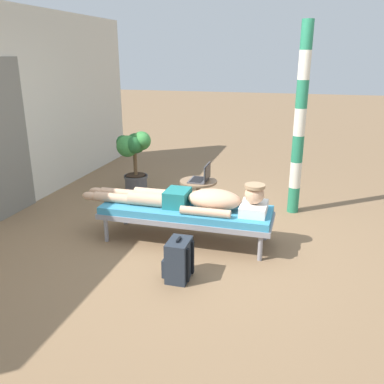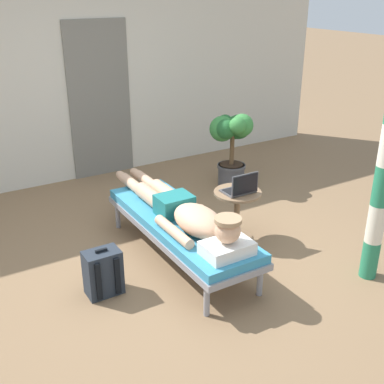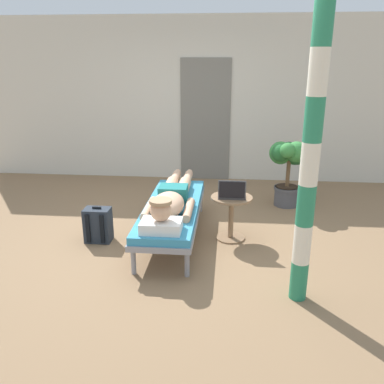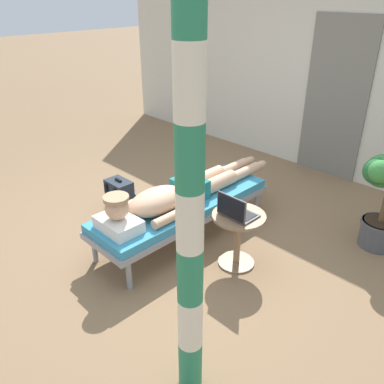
% 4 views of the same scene
% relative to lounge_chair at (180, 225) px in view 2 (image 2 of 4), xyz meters
% --- Properties ---
extents(ground_plane, '(40.00, 40.00, 0.00)m').
position_rel_lounge_chair_xyz_m(ground_plane, '(-0.04, -0.08, -0.35)').
color(ground_plane, '#846647').
extents(house_wall_back, '(7.60, 0.20, 2.70)m').
position_rel_lounge_chair_xyz_m(house_wall_back, '(0.00, 2.61, 1.00)').
color(house_wall_back, beige).
rests_on(house_wall_back, ground).
extents(house_door_panel, '(0.84, 0.03, 2.04)m').
position_rel_lounge_chair_xyz_m(house_door_panel, '(0.23, 2.50, 0.67)').
color(house_door_panel, slate).
rests_on(house_door_panel, ground).
extents(lounge_chair, '(0.63, 1.97, 0.42)m').
position_rel_lounge_chair_xyz_m(lounge_chair, '(0.00, 0.00, 0.00)').
color(lounge_chair, gray).
rests_on(lounge_chair, ground).
extents(person_reclining, '(0.53, 2.17, 0.33)m').
position_rel_lounge_chair_xyz_m(person_reclining, '(0.00, -0.10, 0.17)').
color(person_reclining, white).
rests_on(person_reclining, lounge_chair).
extents(side_table, '(0.48, 0.48, 0.52)m').
position_rel_lounge_chair_xyz_m(side_table, '(0.69, 0.03, 0.01)').
color(side_table, '#8C6B4C').
rests_on(side_table, ground).
extents(laptop, '(0.31, 0.24, 0.23)m').
position_rel_lounge_chair_xyz_m(laptop, '(0.69, -0.02, 0.24)').
color(laptop, '#4C4C51').
rests_on(laptop, side_table).
extents(backpack, '(0.30, 0.26, 0.42)m').
position_rel_lounge_chair_xyz_m(backpack, '(-0.85, -0.17, -0.15)').
color(backpack, '#262D38').
rests_on(backpack, ground).
extents(potted_plant, '(0.54, 0.57, 0.96)m').
position_rel_lounge_chair_xyz_m(potted_plant, '(1.49, 1.27, 0.30)').
color(potted_plant, '#4C4C51').
rests_on(potted_plant, ground).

